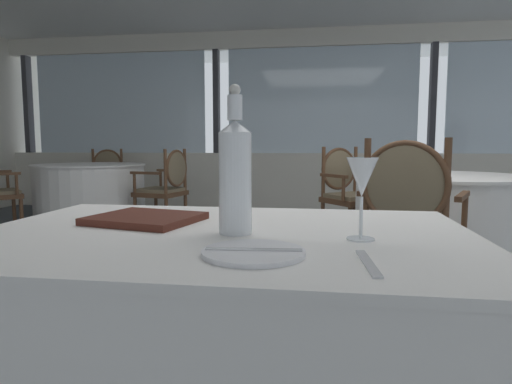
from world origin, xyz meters
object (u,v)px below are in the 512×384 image
object	(u,v)px
wine_glass	(362,180)
dining_chair_1_0	(106,175)
menu_book	(146,219)
dining_chair_0_2	(408,215)
dining_chair_0_1	(347,187)
side_plate	(254,252)
dining_chair_1_2	(167,184)
water_bottle	(235,174)

from	to	relation	value
wine_glass	dining_chair_1_0	world-z (taller)	wine_glass
menu_book	dining_chair_0_2	world-z (taller)	dining_chair_0_2
wine_glass	dining_chair_0_1	distance (m)	3.29
menu_book	side_plate	bearing A→B (deg)	-28.97
dining_chair_1_2	water_bottle	bearing A→B (deg)	125.21
side_plate	water_bottle	size ratio (longest dim) A/B	0.57
menu_book	dining_chair_1_0	bearing A→B (deg)	131.70
dining_chair_0_2	dining_chair_1_2	distance (m)	3.10
side_plate	dining_chair_0_2	xyz separation A→B (m)	(0.61, 1.60, -0.16)
wine_glass	dining_chair_0_1	world-z (taller)	dining_chair_0_1
wine_glass	dining_chair_0_1	size ratio (longest dim) A/B	0.20
dining_chair_0_1	dining_chair_1_0	distance (m)	3.69
dining_chair_0_2	water_bottle	bearing A→B (deg)	176.97
dining_chair_0_1	dining_chair_1_0	xyz separation A→B (m)	(-3.31, 1.62, -0.02)
water_bottle	side_plate	bearing A→B (deg)	-69.60
menu_book	dining_chair_1_0	distance (m)	5.40
wine_glass	dining_chair_0_1	xyz separation A→B (m)	(0.16, 3.27, -0.32)
water_bottle	dining_chair_0_1	bearing A→B (deg)	81.87
dining_chair_0_1	dining_chair_1_2	world-z (taller)	dining_chair_0_1
wine_glass	menu_book	world-z (taller)	wine_glass
side_plate	dining_chair_1_2	bearing A→B (deg)	112.30
water_bottle	dining_chair_0_1	xyz separation A→B (m)	(0.46, 3.24, -0.33)
side_plate	dining_chair_0_2	world-z (taller)	dining_chair_0_2
dining_chair_0_2	menu_book	bearing A→B (deg)	165.77
menu_book	dining_chair_0_2	size ratio (longest dim) A/B	0.28
side_plate	menu_book	bearing A→B (deg)	137.75
dining_chair_1_2	dining_chair_0_1	bearing A→B (deg)	-177.61
water_bottle	dining_chair_1_2	distance (m)	3.91
dining_chair_1_0	dining_chair_0_2	bearing A→B (deg)	28.27
dining_chair_1_0	wine_glass	bearing A→B (deg)	15.58
dining_chair_1_2	wine_glass	bearing A→B (deg)	128.98
dining_chair_1_0	dining_chair_1_2	distance (m)	1.86
side_plate	menu_book	xyz separation A→B (m)	(-0.36, 0.33, 0.01)
wine_glass	dining_chair_0_2	distance (m)	1.50
wine_glass	side_plate	bearing A→B (deg)	-141.87
dining_chair_0_1	dining_chair_1_0	world-z (taller)	dining_chair_0_1
dining_chair_1_0	dining_chair_0_1	bearing A→B (deg)	46.71
dining_chair_0_2	side_plate	bearing A→B (deg)	-177.61
menu_book	water_bottle	bearing A→B (deg)	-9.80
water_bottle	dining_chair_0_2	world-z (taller)	water_bottle
wine_glass	dining_chair_0_2	xyz separation A→B (m)	(0.38, 1.42, -0.30)
menu_book	dining_chair_0_2	bearing A→B (deg)	65.89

